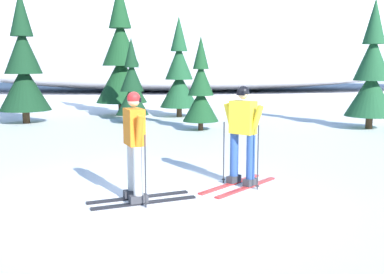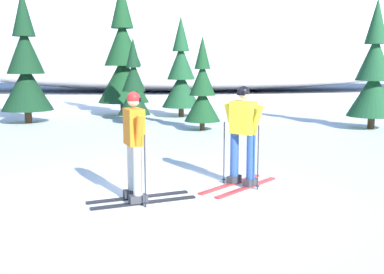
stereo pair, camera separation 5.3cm
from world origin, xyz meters
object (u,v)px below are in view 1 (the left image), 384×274
pine_tree_center_right (179,75)px  pine_tree_left (24,68)px  skier_yellow_jacket (242,134)px  pine_tree_center_left (121,60)px  skier_orange_jacket (135,145)px  pine_tree_far_right (372,75)px  pine_tree_center (132,88)px  pine_tree_right (201,91)px

pine_tree_center_right → pine_tree_left: bearing=-163.0°
skier_yellow_jacket → pine_tree_center_left: (-3.10, 11.44, 1.32)m
skier_orange_jacket → skier_yellow_jacket: bearing=25.9°
pine_tree_left → pine_tree_far_right: 11.86m
skier_yellow_jacket → skier_orange_jacket: (-1.82, -0.88, -0.03)m
skier_yellow_jacket → pine_tree_center: pine_tree_center is taller
skier_orange_jacket → pine_tree_left: bearing=114.3°
pine_tree_center → pine_tree_center_right: size_ratio=0.77×
pine_tree_left → pine_tree_center: 3.86m
skier_yellow_jacket → pine_tree_far_right: (5.36, 6.96, 0.83)m
skier_orange_jacket → pine_tree_center: pine_tree_center is taller
pine_tree_center → skier_yellow_jacket: bearing=-74.3°
skier_yellow_jacket → skier_orange_jacket: size_ratio=1.02×
pine_tree_center_right → pine_tree_right: pine_tree_center_right is taller
skier_orange_jacket → pine_tree_center_left: (-1.29, 12.33, 1.35)m
skier_yellow_jacket → pine_tree_left: bearing=124.9°
pine_tree_center → pine_tree_right: (2.31, -2.01, -0.02)m
skier_yellow_jacket → pine_tree_center_right: pine_tree_center_right is taller
skier_orange_jacket → pine_tree_center_right: bearing=84.8°
pine_tree_left → pine_tree_center_right: 5.80m
skier_yellow_jacket → pine_tree_center_left: 11.93m
pine_tree_center_left → pine_tree_far_right: size_ratio=1.28×
skier_orange_jacket → pine_tree_far_right: size_ratio=0.41×
skier_yellow_jacket → skier_orange_jacket: 2.02m
skier_orange_jacket → pine_tree_left: size_ratio=0.37×
skier_yellow_jacket → pine_tree_center: 9.27m
skier_yellow_jacket → pine_tree_center_left: size_ratio=0.33×
pine_tree_center_right → pine_tree_right: 3.90m
pine_tree_center → pine_tree_far_right: pine_tree_far_right is taller
pine_tree_center_right → pine_tree_far_right: size_ratio=0.95×
skier_yellow_jacket → pine_tree_center: (-2.51, 8.91, 0.34)m
skier_yellow_jacket → pine_tree_left: 11.08m
skier_yellow_jacket → skier_orange_jacket: skier_yellow_jacket is taller
pine_tree_center_left → pine_tree_far_right: bearing=-27.9°
pine_tree_center_right → pine_tree_center: bearing=-133.6°
pine_tree_center → pine_tree_left: bearing=177.9°
pine_tree_left → pine_tree_center_left: (3.20, 2.39, 0.29)m
pine_tree_center_left → pine_tree_right: 5.48m
pine_tree_right → pine_tree_far_right: pine_tree_far_right is taller
pine_tree_center_left → pine_tree_center_right: size_ratio=1.36×
skier_orange_jacket → pine_tree_center: bearing=94.0°
pine_tree_center → pine_tree_right: pine_tree_center is taller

